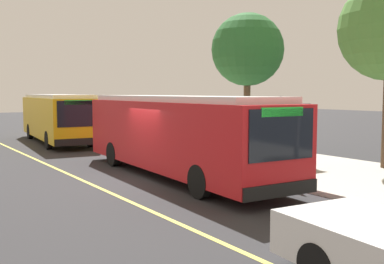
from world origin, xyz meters
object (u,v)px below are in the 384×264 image
transit_bus_main (177,132)px  route_sign_post (280,125)px  waiting_bench (272,150)px  transit_bus_second (57,116)px

transit_bus_main → route_sign_post: 3.74m
waiting_bench → route_sign_post: route_sign_post is taller
transit_bus_second → route_sign_post: size_ratio=3.80×
transit_bus_main → transit_bus_second: (-13.72, -0.10, -0.00)m
transit_bus_main → waiting_bench: 4.76m
route_sign_post → waiting_bench: bearing=140.4°
transit_bus_second → route_sign_post: bearing=8.6°
route_sign_post → transit_bus_main: bearing=-140.0°
transit_bus_main → route_sign_post: same height
transit_bus_second → waiting_bench: bearing=19.0°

